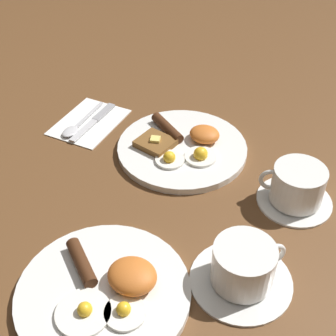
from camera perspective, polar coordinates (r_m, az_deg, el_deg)
ground_plane at (r=1.01m, az=1.72°, el=2.07°), size 3.00×3.00×0.00m
breakfast_plate_near at (r=1.00m, az=1.77°, el=2.60°), size 0.28×0.28×0.04m
breakfast_plate_far at (r=0.75m, az=-7.51°, el=-14.60°), size 0.27×0.27×0.05m
teacup_near at (r=0.90m, az=15.42°, el=-2.27°), size 0.14×0.14×0.08m
teacup_far at (r=0.75m, az=9.17°, el=-11.92°), size 0.16×0.16×0.08m
napkin at (r=1.11m, az=-9.63°, el=5.54°), size 0.13×0.17×0.01m
knife at (r=1.10m, az=-8.86°, el=5.84°), size 0.02×0.17×0.01m
spoon at (r=1.08m, az=-11.29°, el=4.87°), size 0.03×0.16×0.01m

